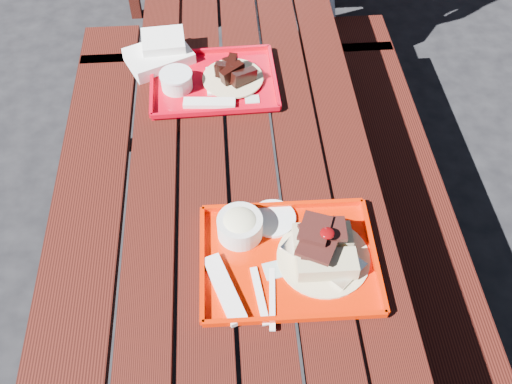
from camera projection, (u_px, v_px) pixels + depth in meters
ground at (253, 291)px, 2.30m from camera, size 60.00×60.00×0.00m
picnic_table_near at (253, 207)px, 1.86m from camera, size 1.41×2.40×0.75m
near_tray at (288, 248)px, 1.49m from camera, size 0.47×0.40×0.15m
far_tray at (211, 81)px, 1.94m from camera, size 0.44×0.34×0.07m
white_cloth at (160, 53)px, 2.01m from camera, size 0.26×0.23×0.09m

